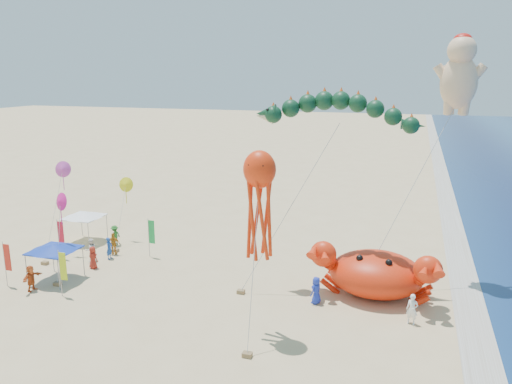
# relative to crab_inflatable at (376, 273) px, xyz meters

# --- Properties ---
(ground) EXTENTS (320.00, 320.00, 0.00)m
(ground) POSITION_rel_crab_inflatable_xyz_m (-6.17, -2.28, -1.60)
(ground) COLOR #D1B784
(ground) RESTS_ON ground
(foam_strip) EXTENTS (320.00, 320.00, 0.00)m
(foam_strip) POSITION_rel_crab_inflatable_xyz_m (5.83, -2.28, -1.59)
(foam_strip) COLOR silver
(foam_strip) RESTS_ON ground
(crab_inflatable) EXTENTS (8.28, 5.70, 3.63)m
(crab_inflatable) POSITION_rel_crab_inflatable_xyz_m (0.00, 0.00, 0.00)
(crab_inflatable) COLOR red
(crab_inflatable) RESTS_ON ground
(dragon_kite) EXTENTS (11.00, 5.08, 12.82)m
(dragon_kite) POSITION_rel_crab_inflatable_xyz_m (-3.05, 0.93, 10.05)
(dragon_kite) COLOR #0E341D
(dragon_kite) RESTS_ON ground
(cherub_kite) EXTENTS (6.97, 6.58, 16.87)m
(cherub_kite) POSITION_rel_crab_inflatable_xyz_m (4.32, 5.12, 12.76)
(cherub_kite) COLOR #FFCC9B
(cherub_kite) RESTS_ON ground
(octopus_kite) EXTENTS (1.77, 3.79, 10.38)m
(octopus_kite) POSITION_rel_crab_inflatable_xyz_m (-5.90, -6.77, 6.27)
(octopus_kite) COLOR #F7330D
(octopus_kite) RESTS_ON ground
(canopy_blue) EXTENTS (3.19, 3.19, 2.71)m
(canopy_blue) POSITION_rel_crab_inflatable_xyz_m (-21.73, -4.34, 0.84)
(canopy_blue) COLOR gray
(canopy_blue) RESTS_ON ground
(canopy_white) EXTENTS (3.18, 3.18, 2.71)m
(canopy_white) POSITION_rel_crab_inflatable_xyz_m (-24.94, 3.37, 0.84)
(canopy_white) COLOR gray
(canopy_white) RESTS_ON ground
(feather_flags) EXTENTS (7.18, 8.23, 3.20)m
(feather_flags) POSITION_rel_crab_inflatable_xyz_m (-21.32, -2.86, 0.41)
(feather_flags) COLOR gray
(feather_flags) RESTS_ON ground
(beachgoers) EXTENTS (25.16, 11.10, 1.84)m
(beachgoers) POSITION_rel_crab_inflatable_xyz_m (-17.71, -1.30, -0.71)
(beachgoers) COLOR white
(beachgoers) RESTS_ON ground
(small_kites) EXTENTS (4.21, 11.64, 7.59)m
(small_kites) POSITION_rel_crab_inflatable_xyz_m (-22.73, 0.66, 3.58)
(small_kites) COLOR yellow
(small_kites) RESTS_ON ground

